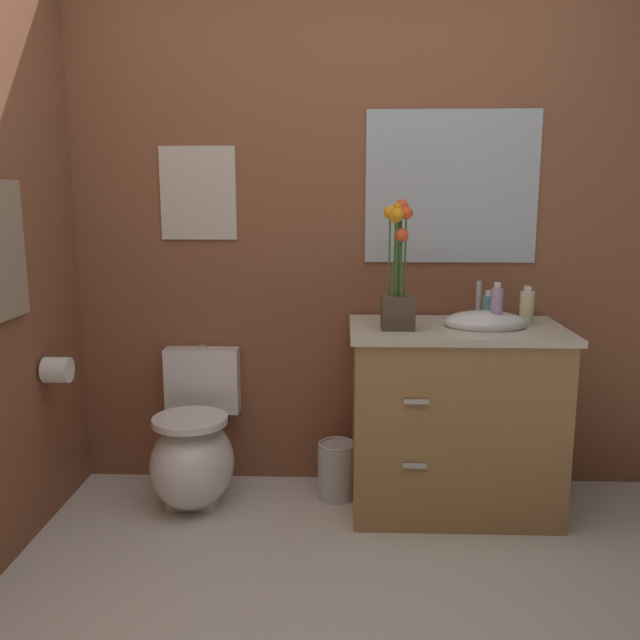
{
  "coord_description": "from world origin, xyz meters",
  "views": [
    {
      "loc": [
        -0.01,
        -1.76,
        1.43
      ],
      "look_at": [
        -0.11,
        1.12,
        0.88
      ],
      "focal_mm": 37.91,
      "sensor_mm": 36.0,
      "label": 1
    }
  ],
  "objects": [
    {
      "name": "wall_back",
      "position": [
        0.2,
        1.49,
        1.25
      ],
      "size": [
        4.06,
        0.05,
        2.5
      ],
      "primitive_type": "cube",
      "color": "brown",
      "rests_on": "ground_plane"
    },
    {
      "name": "toilet",
      "position": [
        -0.7,
        1.19,
        0.24
      ],
      "size": [
        0.38,
        0.59,
        0.69
      ],
      "color": "white",
      "rests_on": "ground_plane"
    },
    {
      "name": "vanity_cabinet",
      "position": [
        0.49,
        1.17,
        0.44
      ],
      "size": [
        0.94,
        0.56,
        1.03
      ],
      "color": "#9E7242",
      "rests_on": "ground_plane"
    },
    {
      "name": "flower_vase",
      "position": [
        0.22,
        1.11,
        1.05
      ],
      "size": [
        0.14,
        0.14,
        0.55
      ],
      "color": "#4C3D2D",
      "rests_on": "vanity_cabinet"
    },
    {
      "name": "soap_bottle",
      "position": [
        0.65,
        1.13,
        0.94
      ],
      "size": [
        0.05,
        0.05,
        0.2
      ],
      "color": "#B28CBF",
      "rests_on": "vanity_cabinet"
    },
    {
      "name": "lotion_bottle",
      "position": [
        0.8,
        1.22,
        0.93
      ],
      "size": [
        0.06,
        0.06,
        0.17
      ],
      "color": "beige",
      "rests_on": "vanity_cabinet"
    },
    {
      "name": "hand_wash_bottle",
      "position": [
        0.64,
        1.26,
        0.91
      ],
      "size": [
        0.05,
        0.05,
        0.15
      ],
      "color": "teal",
      "rests_on": "vanity_cabinet"
    },
    {
      "name": "trash_bin",
      "position": [
        -0.04,
        1.25,
        0.14
      ],
      "size": [
        0.18,
        0.18,
        0.27
      ],
      "color": "#B7B7BC",
      "rests_on": "ground_plane"
    },
    {
      "name": "wall_poster",
      "position": [
        -0.7,
        1.46,
        1.42
      ],
      "size": [
        0.36,
        0.01,
        0.43
      ],
      "primitive_type": "cube",
      "color": "beige"
    },
    {
      "name": "wall_mirror",
      "position": [
        0.49,
        1.46,
        1.45
      ],
      "size": [
        0.8,
        0.01,
        0.7
      ],
      "primitive_type": "cube",
      "color": "#B2BCC6"
    },
    {
      "name": "hanging_towel",
      "position": [
        -1.29,
        0.74,
        1.21
      ],
      "size": [
        0.03,
        0.28,
        0.52
      ],
      "primitive_type": "cube",
      "color": "gray"
    },
    {
      "name": "toilet_paper_roll",
      "position": [
        -1.23,
        1.0,
        0.68
      ],
      "size": [
        0.11,
        0.11,
        0.11
      ],
      "primitive_type": "cylinder",
      "rotation": [
        0.0,
        1.57,
        0.0
      ],
      "color": "white"
    }
  ]
}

